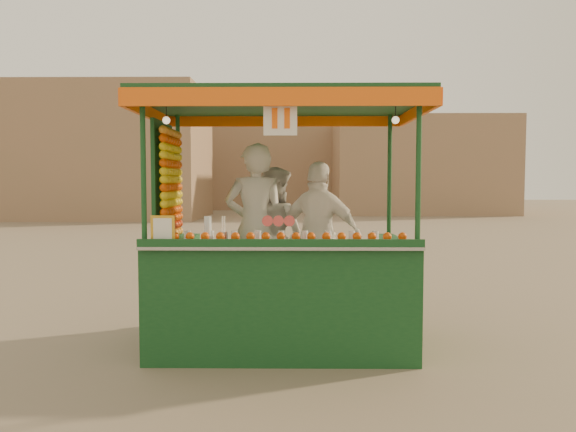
{
  "coord_description": "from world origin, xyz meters",
  "views": [
    {
      "loc": [
        0.27,
        -5.67,
        1.7
      ],
      "look_at": [
        0.21,
        0.05,
        1.34
      ],
      "focal_mm": 34.06,
      "sensor_mm": 36.0,
      "label": 1
    }
  ],
  "objects_px": {
    "vendor_left": "(255,227)",
    "vendor_right": "(319,236)",
    "juice_cart": "(275,267)",
    "vendor_middle": "(274,237)"
  },
  "relations": [
    {
      "from": "vendor_right",
      "to": "juice_cart",
      "type": "bearing_deg",
      "value": 58.9
    },
    {
      "from": "vendor_left",
      "to": "vendor_middle",
      "type": "height_order",
      "value": "vendor_left"
    },
    {
      "from": "juice_cart",
      "to": "vendor_left",
      "type": "relative_size",
      "value": 1.55
    },
    {
      "from": "juice_cart",
      "to": "vendor_middle",
      "type": "bearing_deg",
      "value": 92.68
    },
    {
      "from": "vendor_middle",
      "to": "vendor_left",
      "type": "bearing_deg",
      "value": 87.51
    },
    {
      "from": "vendor_left",
      "to": "vendor_middle",
      "type": "bearing_deg",
      "value": -140.06
    },
    {
      "from": "vendor_middle",
      "to": "vendor_right",
      "type": "bearing_deg",
      "value": -166.11
    },
    {
      "from": "vendor_left",
      "to": "vendor_right",
      "type": "height_order",
      "value": "vendor_left"
    },
    {
      "from": "vendor_left",
      "to": "vendor_right",
      "type": "xyz_separation_m",
      "value": [
        0.7,
        -0.06,
        -0.1
      ]
    },
    {
      "from": "vendor_middle",
      "to": "vendor_right",
      "type": "height_order",
      "value": "vendor_right"
    }
  ]
}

